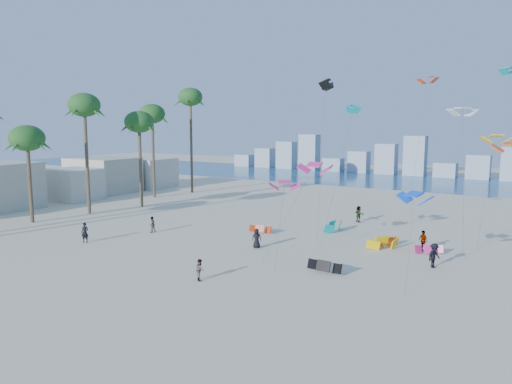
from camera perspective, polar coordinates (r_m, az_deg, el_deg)
The scene contains 10 objects.
ground at distance 37.09m, azimuth -17.59°, elevation -9.52°, with size 220.00×220.00×0.00m, color beige.
ocean at distance 99.08m, azimuth 15.97°, elevation 1.41°, with size 220.00×220.00×0.00m, color navy.
kitesurfer_near at distance 47.75m, azimuth -19.52°, elevation -4.52°, with size 0.69×0.45×1.88m, color black.
kitesurfer_mid at distance 34.73m, azimuth -6.62°, elevation -9.08°, with size 0.74×0.58×1.52m, color gray.
kitesurfers_far at distance 45.49m, azimuth 11.10°, elevation -4.87°, with size 35.17×17.38×1.91m.
grounded_kites at distance 44.64m, azimuth 11.22°, elevation -5.71°, with size 19.04×15.65×1.02m.
flying_kites at distance 47.24m, azimuth 18.33°, elevation 8.41°, with size 18.89×32.16×17.50m.
palm_row at distance 62.36m, azimuth -19.57°, elevation 8.33°, with size 8.33×44.80×16.53m.
beachfront_buildings at distance 75.31m, azimuth -22.25°, elevation 1.15°, with size 11.50×43.00×6.00m.
distant_skyline at distance 108.70m, azimuth 16.91°, elevation 3.57°, with size 85.00×3.00×8.40m.
Camera 1 is at (27.26, -22.62, 10.98)m, focal length 33.92 mm.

